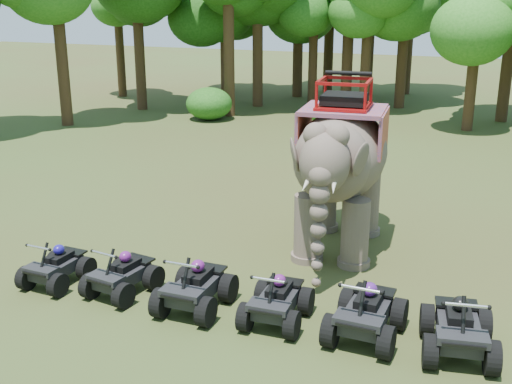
% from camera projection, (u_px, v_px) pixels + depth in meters
% --- Properties ---
extents(ground, '(110.00, 110.00, 0.00)m').
position_uv_depth(ground, '(238.00, 284.00, 14.91)').
color(ground, '#47381E').
rests_on(ground, ground).
extents(elephant, '(2.74, 5.54, 4.52)m').
position_uv_depth(elephant, '(341.00, 164.00, 16.45)').
color(elephant, brown).
rests_on(elephant, ground).
extents(atv_0, '(1.21, 1.60, 1.14)m').
position_uv_depth(atv_0, '(56.00, 261.00, 14.77)').
color(atv_0, black).
rests_on(atv_0, ground).
extents(atv_1, '(1.41, 1.77, 1.19)m').
position_uv_depth(atv_1, '(122.00, 269.00, 14.30)').
color(atv_1, black).
rests_on(atv_1, ground).
extents(atv_2, '(1.32, 1.79, 1.31)m').
position_uv_depth(atv_2, '(195.00, 281.00, 13.59)').
color(atv_2, black).
rests_on(atv_2, ground).
extents(atv_3, '(1.23, 1.67, 1.22)m').
position_uv_depth(atv_3, '(277.00, 295.00, 13.07)').
color(atv_3, black).
rests_on(atv_3, ground).
extents(atv_4, '(1.43, 1.90, 1.36)m').
position_uv_depth(atv_4, '(367.00, 306.00, 12.47)').
color(atv_4, black).
rests_on(atv_4, ground).
extents(atv_5, '(1.59, 2.00, 1.34)m').
position_uv_depth(atv_5, '(459.00, 321.00, 11.91)').
color(atv_5, black).
rests_on(atv_5, ground).
extents(tree_0, '(6.69, 6.69, 9.55)m').
position_uv_depth(tree_0, '(405.00, 22.00, 35.42)').
color(tree_0, '#195114').
rests_on(tree_0, ground).
extents(tree_1, '(4.98, 4.98, 7.11)m').
position_uv_depth(tree_1, '(474.00, 56.00, 29.95)').
color(tree_1, '#195114').
rests_on(tree_1, ground).
extents(tree_24, '(6.31, 6.31, 9.01)m').
position_uv_depth(tree_24, '(60.00, 33.00, 30.84)').
color(tree_24, '#195114').
rests_on(tree_24, ground).
extents(tree_25, '(6.17, 6.17, 8.82)m').
position_uv_depth(tree_25, '(138.00, 29.00, 35.07)').
color(tree_25, '#195114').
rests_on(tree_25, ground).
extents(tree_26, '(6.35, 6.35, 9.07)m').
position_uv_depth(tree_26, '(229.00, 29.00, 33.20)').
color(tree_26, '#195114').
rests_on(tree_26, ground).
extents(tree_27, '(5.22, 5.22, 7.46)m').
position_uv_depth(tree_27, '(313.00, 39.00, 37.07)').
color(tree_27, '#195114').
rests_on(tree_27, ground).
extents(tree_28, '(6.76, 6.76, 9.65)m').
position_uv_depth(tree_28, '(258.00, 20.00, 35.93)').
color(tree_28, '#195114').
rests_on(tree_28, ground).
extents(tree_29, '(7.29, 7.29, 10.41)m').
position_uv_depth(tree_29, '(299.00, 11.00, 39.06)').
color(tree_29, '#195114').
rests_on(tree_29, ground).
extents(tree_30, '(5.65, 5.65, 8.07)m').
position_uv_depth(tree_30, '(367.00, 37.00, 34.81)').
color(tree_30, '#195114').
rests_on(tree_30, ground).
extents(tree_31, '(5.14, 5.14, 7.35)m').
position_uv_depth(tree_31, '(119.00, 37.00, 39.63)').
color(tree_31, '#195114').
rests_on(tree_31, ground).
extents(tree_33, '(5.66, 5.66, 8.08)m').
position_uv_depth(tree_33, '(371.00, 30.00, 40.14)').
color(tree_33, '#195114').
rests_on(tree_33, ground).
extents(tree_34, '(5.14, 5.14, 7.34)m').
position_uv_depth(tree_34, '(226.00, 34.00, 41.93)').
color(tree_34, '#195114').
rests_on(tree_34, ground).
extents(tree_35, '(6.13, 6.13, 8.76)m').
position_uv_depth(tree_35, '(410.00, 24.00, 40.35)').
color(tree_35, '#195114').
rests_on(tree_35, ground).
extents(tree_36, '(7.52, 7.52, 10.74)m').
position_uv_depth(tree_36, '(349.00, 10.00, 35.69)').
color(tree_36, '#195114').
rests_on(tree_36, ground).
extents(tree_37, '(5.20, 5.20, 7.43)m').
position_uv_depth(tree_37, '(225.00, 39.00, 37.73)').
color(tree_37, '#195114').
rests_on(tree_37, ground).
extents(tree_38, '(7.60, 7.60, 10.86)m').
position_uv_depth(tree_38, '(330.00, 6.00, 41.06)').
color(tree_38, '#195114').
rests_on(tree_38, ground).
extents(tree_39, '(6.65, 6.65, 9.49)m').
position_uv_depth(tree_39, '(512.00, 27.00, 31.68)').
color(tree_39, '#195114').
rests_on(tree_39, ground).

